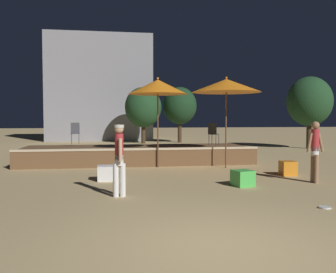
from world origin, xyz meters
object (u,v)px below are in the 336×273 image
object	(u,v)px
cube_seat_1	(106,173)
background_tree_1	(309,101)
background_tree_2	(143,107)
person_1	(119,157)
patio_umbrella_0	(158,87)
patio_umbrella_1	(226,86)
cube_seat_0	(288,168)
cube_seat_2	(243,178)
bistro_chair_0	(213,132)
frisbee_disc	(325,207)
background_tree_0	(180,106)
person_0	(315,150)
bistro_chair_1	(75,131)

from	to	relation	value
cube_seat_1	background_tree_1	world-z (taller)	background_tree_1
background_tree_2	person_1	bearing A→B (deg)	-96.88
background_tree_2	patio_umbrella_0	bearing A→B (deg)	-92.66
patio_umbrella_1	cube_seat_0	xyz separation A→B (m)	(1.39, -2.01, -2.73)
background_tree_2	cube_seat_2	bearing A→B (deg)	-85.99
bistro_chair_0	frisbee_disc	bearing A→B (deg)	130.50
patio_umbrella_1	bistro_chair_0	xyz separation A→B (m)	(-0.07, 1.44, -1.71)
cube_seat_2	background_tree_0	size ratio (longest dim) A/B	0.15
patio_umbrella_1	background_tree_1	xyz separation A→B (m)	(7.37, 7.32, -0.21)
cube_seat_2	background_tree_1	distance (m)	13.74
patio_umbrella_1	cube_seat_0	size ratio (longest dim) A/B	6.79
cube_seat_2	background_tree_2	xyz separation A→B (m)	(-1.17, 16.63, 2.31)
cube_seat_1	person_1	size ratio (longest dim) A/B	0.31
bistro_chair_0	background_tree_2	bearing A→B (deg)	-42.39
patio_umbrella_1	background_tree_2	size ratio (longest dim) A/B	0.83
person_0	bistro_chair_1	xyz separation A→B (m)	(-7.08, 6.48, 0.32)
frisbee_disc	patio_umbrella_0	bearing A→B (deg)	110.77
background_tree_2	bistro_chair_1	bearing A→B (deg)	-110.64
person_0	background_tree_1	size ratio (longest dim) A/B	0.41
bistro_chair_1	background_tree_0	xyz separation A→B (m)	(6.45, 10.54, 1.41)
frisbee_disc	person_1	bearing A→B (deg)	156.71
patio_umbrella_0	frisbee_disc	world-z (taller)	patio_umbrella_0
patio_umbrella_0	patio_umbrella_1	bearing A→B (deg)	-12.48
cube_seat_2	bistro_chair_0	size ratio (longest dim) A/B	0.66
cube_seat_0	background_tree_1	distance (m)	11.36
bistro_chair_1	patio_umbrella_1	bearing A→B (deg)	-34.09
person_1	background_tree_0	size ratio (longest dim) A/B	0.42
patio_umbrella_1	bistro_chair_0	size ratio (longest dim) A/B	3.64
person_0	bistro_chair_1	bearing A→B (deg)	46.91
cube_seat_1	background_tree_0	size ratio (longest dim) A/B	0.13
cube_seat_2	person_0	world-z (taller)	person_0
cube_seat_2	background_tree_2	distance (m)	16.83
cube_seat_2	background_tree_1	xyz separation A→B (m)	(8.03, 10.86, 2.54)
person_0	background_tree_1	bearing A→B (deg)	-29.39
background_tree_0	background_tree_1	distance (m)	9.08
background_tree_1	bistro_chair_0	bearing A→B (deg)	-141.72
bistro_chair_0	bistro_chair_1	size ratio (longest dim) A/B	1.00
person_0	person_1	world-z (taller)	person_0
bistro_chair_1	background_tree_2	distance (m)	10.72
patio_umbrella_1	frisbee_disc	bearing A→B (deg)	-88.89
person_0	person_1	size ratio (longest dim) A/B	1.03
bistro_chair_1	background_tree_0	size ratio (longest dim) A/B	0.22
cube_seat_1	patio_umbrella_1	bearing A→B (deg)	26.33
cube_seat_0	frisbee_disc	xyz separation A→B (m)	(-1.27, -4.12, -0.21)
patio_umbrella_0	bistro_chair_1	world-z (taller)	patio_umbrella_0
background_tree_0	person_0	bearing A→B (deg)	-87.88
patio_umbrella_0	patio_umbrella_1	xyz separation A→B (m)	(2.41, -0.53, 0.03)
cube_seat_1	cube_seat_2	bearing A→B (deg)	-21.93
cube_seat_0	cube_seat_2	distance (m)	2.56
frisbee_disc	background_tree_2	xyz separation A→B (m)	(-1.94, 19.22, 2.50)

